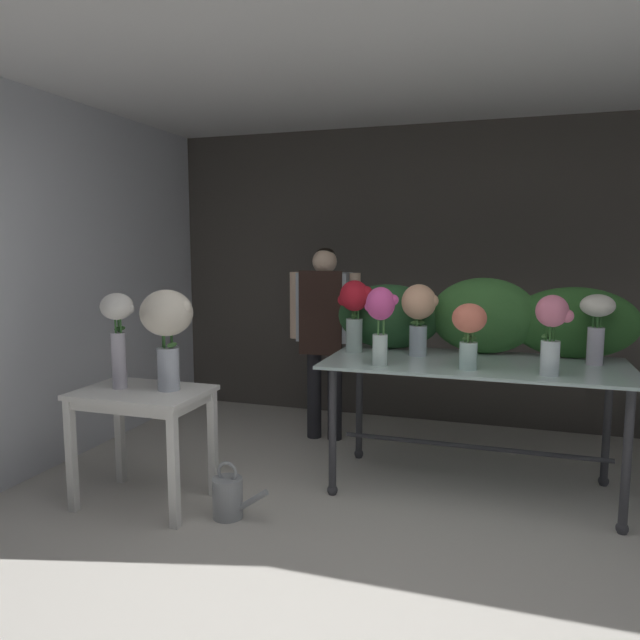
# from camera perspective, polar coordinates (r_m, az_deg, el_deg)

# --- Properties ---
(ground_plane) EXTENTS (7.32, 7.32, 0.00)m
(ground_plane) POSITION_cam_1_polar(r_m,az_deg,el_deg) (4.13, 7.56, -15.76)
(ground_plane) COLOR beige
(wall_back) EXTENTS (5.05, 0.12, 2.68)m
(wall_back) POSITION_cam_1_polar(r_m,az_deg,el_deg) (5.46, 10.97, 4.25)
(wall_back) COLOR #4C4742
(wall_back) RESTS_ON ground
(wall_left) EXTENTS (0.12, 3.45, 2.68)m
(wall_left) POSITION_cam_1_polar(r_m,az_deg,el_deg) (4.93, -22.49, 3.53)
(wall_left) COLOR silver
(wall_left) RESTS_ON ground
(ceiling_slab) EXTENTS (5.17, 3.45, 0.12)m
(ceiling_slab) POSITION_cam_1_polar(r_m,az_deg,el_deg) (3.97, 8.28, 23.66)
(ceiling_slab) COLOR silver
(ceiling_slab) RESTS_ON wall_back
(display_table_glass) EXTENTS (1.90, 0.90, 0.87)m
(display_table_glass) POSITION_cam_1_polar(r_m,az_deg,el_deg) (3.95, 14.73, -5.86)
(display_table_glass) COLOR silver
(display_table_glass) RESTS_ON ground
(side_table_white) EXTENTS (0.79, 0.54, 0.73)m
(side_table_white) POSITION_cam_1_polar(r_m,az_deg,el_deg) (3.82, -16.86, -7.98)
(side_table_white) COLOR white
(side_table_white) RESTS_ON ground
(florist) EXTENTS (0.60, 0.24, 1.59)m
(florist) POSITION_cam_1_polar(r_m,az_deg,el_deg) (4.81, 0.42, -0.25)
(florist) COLOR #232328
(florist) RESTS_ON ground
(foliage_backdrop) EXTENTS (2.03, 0.31, 0.53)m
(foliage_backdrop) POSITION_cam_1_polar(r_m,az_deg,el_deg) (4.22, 14.65, 0.19)
(foliage_backdrop) COLOR #28562D
(foliage_backdrop) RESTS_ON display_table_glass
(vase_coral_tulips) EXTENTS (0.21, 0.21, 0.40)m
(vase_coral_tulips) POSITION_cam_1_polar(r_m,az_deg,el_deg) (3.64, 14.24, -0.77)
(vase_coral_tulips) COLOR silver
(vase_coral_tulips) RESTS_ON display_table_glass
(vase_fuchsia_stock) EXTENTS (0.22, 0.18, 0.49)m
(vase_fuchsia_stock) POSITION_cam_1_polar(r_m,az_deg,el_deg) (3.66, 5.90, 0.40)
(vase_fuchsia_stock) COLOR silver
(vase_fuchsia_stock) RESTS_ON display_table_glass
(vase_crimson_lilies) EXTENTS (0.25, 0.21, 0.51)m
(vase_crimson_lilies) POSITION_cam_1_polar(r_m,az_deg,el_deg) (4.11, 3.36, 1.12)
(vase_crimson_lilies) COLOR silver
(vase_crimson_lilies) RESTS_ON display_table_glass
(vase_peach_snapdragons) EXTENTS (0.25, 0.23, 0.49)m
(vase_peach_snapdragons) POSITION_cam_1_polar(r_m,az_deg,el_deg) (4.03, 9.60, 0.85)
(vase_peach_snapdragons) COLOR silver
(vase_peach_snapdragons) RESTS_ON display_table_glass
(vase_ivory_hydrangea) EXTENTS (0.21, 0.21, 0.45)m
(vase_ivory_hydrangea) POSITION_cam_1_polar(r_m,az_deg,el_deg) (4.06, 25.30, -0.10)
(vase_ivory_hydrangea) COLOR silver
(vase_ivory_hydrangea) RESTS_ON display_table_glass
(vase_rosy_roses) EXTENTS (0.21, 0.18, 0.47)m
(vase_rosy_roses) POSITION_cam_1_polar(r_m,az_deg,el_deg) (3.61, 21.61, -0.72)
(vase_rosy_roses) COLOR silver
(vase_rosy_roses) RESTS_ON display_table_glass
(vase_white_roses_tall) EXTENTS (0.21, 0.20, 0.60)m
(vase_white_roses_tall) POSITION_cam_1_polar(r_m,az_deg,el_deg) (3.82, -19.04, -0.75)
(vase_white_roses_tall) COLOR silver
(vase_white_roses_tall) RESTS_ON side_table_white
(vase_cream_lisianthus_tall) EXTENTS (0.32, 0.32, 0.62)m
(vase_cream_lisianthus_tall) POSITION_cam_1_polar(r_m,az_deg,el_deg) (3.68, -14.62, -0.37)
(vase_cream_lisianthus_tall) COLOR silver
(vase_cream_lisianthus_tall) RESTS_ON side_table_white
(watering_can) EXTENTS (0.35, 0.18, 0.34)m
(watering_can) POSITION_cam_1_polar(r_m,az_deg,el_deg) (3.68, -8.89, -16.61)
(watering_can) COLOR #999EA3
(watering_can) RESTS_ON ground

